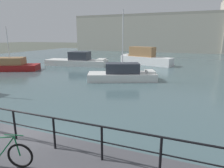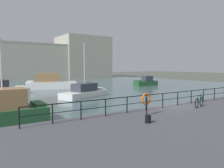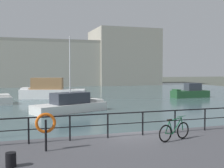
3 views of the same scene
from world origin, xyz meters
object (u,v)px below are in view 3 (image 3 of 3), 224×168
object	(u,v)px
moored_harbor_tender	(190,92)
life_ring_stand	(46,124)
parked_bicycle	(174,131)
moored_small_launch	(51,91)
moored_white_yacht	(70,104)
mooring_bollard	(11,160)
harbor_building	(67,63)

from	to	relation	value
moored_harbor_tender	life_ring_stand	xyz separation A→B (m)	(-21.77, -23.90, 1.19)
moored_harbor_tender	life_ring_stand	size ratio (longest dim) A/B	3.77
parked_bicycle	life_ring_stand	world-z (taller)	life_ring_stand
moored_harbor_tender	moored_small_launch	xyz separation A→B (m)	(-18.71, 4.31, 0.35)
moored_harbor_tender	moored_white_yacht	bearing A→B (deg)	23.91
parked_bicycle	mooring_bollard	size ratio (longest dim) A/B	3.89
moored_harbor_tender	moored_white_yacht	world-z (taller)	moored_white_yacht
harbor_building	parked_bicycle	size ratio (longest dim) A/B	33.69
moored_small_launch	mooring_bollard	size ratio (longest dim) A/B	19.95
moored_white_yacht	harbor_building	bearing A→B (deg)	58.83
parked_bicycle	mooring_bollard	xyz separation A→B (m)	(-6.41, -1.35, -0.17)
life_ring_stand	moored_harbor_tender	bearing A→B (deg)	47.67
moored_white_yacht	parked_bicycle	size ratio (longest dim) A/B	4.26
moored_small_launch	parked_bicycle	world-z (taller)	moored_small_launch
moored_small_launch	moored_white_yacht	bearing A→B (deg)	108.86
moored_harbor_tender	mooring_bollard	size ratio (longest dim) A/B	11.98
life_ring_stand	moored_small_launch	bearing A→B (deg)	83.81
harbor_building	parked_bicycle	bearing A→B (deg)	-94.81
parked_bicycle	life_ring_stand	size ratio (longest dim) A/B	1.22
parked_bicycle	harbor_building	bearing A→B (deg)	68.19
moored_white_yacht	mooring_bollard	bearing A→B (deg)	-127.95
moored_small_launch	parked_bicycle	xyz separation A→B (m)	(2.18, -28.29, 0.26)
mooring_bollard	life_ring_stand	size ratio (longest dim) A/B	0.31
moored_white_yacht	mooring_bollard	xyz separation A→B (m)	(-4.69, -16.98, 0.48)
moored_harbor_tender	harbor_building	bearing A→B (deg)	-72.99
moored_small_launch	life_ring_stand	bearing A→B (deg)	100.55
moored_harbor_tender	moored_small_launch	distance (m)	19.20
mooring_bollard	moored_harbor_tender	bearing A→B (deg)	47.84
moored_harbor_tender	parked_bicycle	distance (m)	29.13
life_ring_stand	parked_bicycle	bearing A→B (deg)	-0.90
moored_white_yacht	life_ring_stand	distance (m)	15.99
moored_white_yacht	parked_bicycle	world-z (taller)	moored_white_yacht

